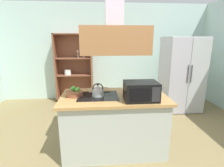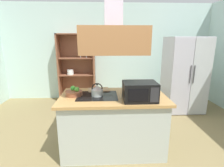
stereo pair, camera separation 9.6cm
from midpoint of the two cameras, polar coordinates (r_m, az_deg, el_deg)
name	(u,v)px [view 1 (the left image)]	position (r m, az deg, el deg)	size (l,w,h in m)	color
ground_plane	(114,162)	(2.77, -0.37, -24.29)	(7.80, 7.80, 0.00)	olive
wall_back	(105,52)	(5.18, -2.98, 10.10)	(6.00, 0.12, 2.70)	silver
kitchen_island	(114,122)	(2.81, -0.40, -12.65)	(1.60, 0.89, 0.90)	#AEB7AD
range_hood	(114,33)	(2.51, -0.46, 16.16)	(0.90, 0.70, 1.17)	#9C673B
refrigerator	(181,74)	(4.58, 21.18, 2.81)	(0.90, 0.78, 1.78)	silver
dish_cabinet	(75,72)	(5.07, -12.69, 3.80)	(1.01, 0.40, 1.88)	brown
kettle	(98,91)	(2.61, -5.68, -2.36)	(0.17, 0.17, 0.20)	#B3BEB8
cutting_board	(99,90)	(2.92, -5.33, -2.08)	(0.34, 0.24, 0.02)	tan
microwave	(141,91)	(2.44, 8.36, -2.47)	(0.46, 0.35, 0.26)	black
wine_glass_on_counter	(150,84)	(2.79, 11.42, -0.03)	(0.08, 0.08, 0.21)	silver
fruit_bowl	(75,93)	(2.69, -13.17, -3.02)	(0.25, 0.25, 0.14)	brown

